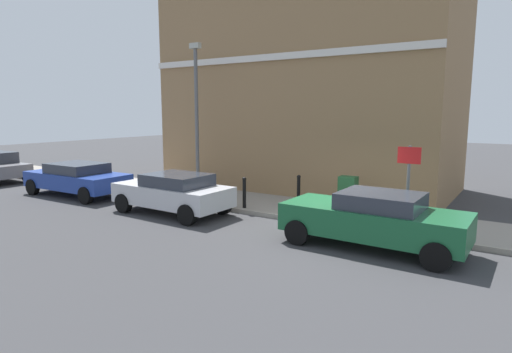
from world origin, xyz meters
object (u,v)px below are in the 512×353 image
object	(u,v)px
car_silver	(173,192)
car_blue	(77,178)
car_green	(374,219)
street_sign	(408,176)
bollard_near_cabinet	(299,189)
bollard_far_kerb	(244,191)
utility_cabinet	(348,196)
lamppost	(197,112)

from	to	relation	value
car_silver	car_blue	bearing A→B (deg)	-0.72
car_green	street_sign	distance (m)	1.75
car_silver	bollard_near_cabinet	size ratio (longest dim) A/B	3.85
car_green	car_blue	bearing A→B (deg)	0.33
bollard_far_kerb	street_sign	xyz separation A→B (m)	(0.05, -5.23, 0.96)
car_silver	bollard_near_cabinet	xyz separation A→B (m)	(2.85, -3.12, -0.02)
utility_cabinet	bollard_far_kerb	bearing A→B (deg)	113.01
utility_cabinet	street_sign	world-z (taller)	street_sign
bollard_near_cabinet	utility_cabinet	bearing A→B (deg)	-93.16
car_silver	bollard_far_kerb	distance (m)	2.33
car_silver	lamppost	xyz separation A→B (m)	(2.59, 1.18, 2.58)
car_green	lamppost	size ratio (longest dim) A/B	0.77
car_silver	street_sign	bearing A→B (deg)	-167.15
lamppost	utility_cabinet	bearing A→B (deg)	-88.51
utility_cabinet	bollard_far_kerb	world-z (taller)	utility_cabinet
utility_cabinet	car_silver	bearing A→B (deg)	119.18
lamppost	street_sign	bearing A→B (deg)	-97.67
car_green	street_sign	world-z (taller)	street_sign
car_blue	bollard_near_cabinet	bearing A→B (deg)	-163.82
utility_cabinet	lamppost	bearing A→B (deg)	91.49
bollard_near_cabinet	lamppost	bearing A→B (deg)	93.45
car_green	bollard_far_kerb	world-z (taller)	car_green
car_blue	lamppost	bearing A→B (deg)	-151.31
bollard_near_cabinet	street_sign	xyz separation A→B (m)	(-1.37, -3.95, 0.96)
car_silver	car_blue	world-z (taller)	car_silver
car_blue	bollard_near_cabinet	xyz separation A→B (m)	(2.69, -8.50, -0.00)
utility_cabinet	lamppost	distance (m)	6.65
car_silver	utility_cabinet	size ratio (longest dim) A/B	3.48
car_silver	bollard_far_kerb	size ratio (longest dim) A/B	3.85
bollard_near_cabinet	lamppost	distance (m)	5.03
car_green	bollard_far_kerb	xyz separation A→B (m)	(1.38, 4.81, -0.03)
car_silver	lamppost	distance (m)	3.85
car_blue	bollard_far_kerb	distance (m)	7.33
car_blue	utility_cabinet	world-z (taller)	car_blue
bollard_far_kerb	street_sign	size ratio (longest dim) A/B	0.45
bollard_far_kerb	street_sign	distance (m)	5.32
car_blue	bollard_far_kerb	world-z (taller)	car_blue
car_silver	utility_cabinet	xyz separation A→B (m)	(2.75, -4.93, -0.04)
utility_cabinet	bollard_near_cabinet	xyz separation A→B (m)	(0.10, 1.81, 0.02)
utility_cabinet	street_sign	distance (m)	2.67
car_green	lamppost	xyz separation A→B (m)	(2.53, 7.82, 2.56)
street_sign	car_green	bearing A→B (deg)	163.35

